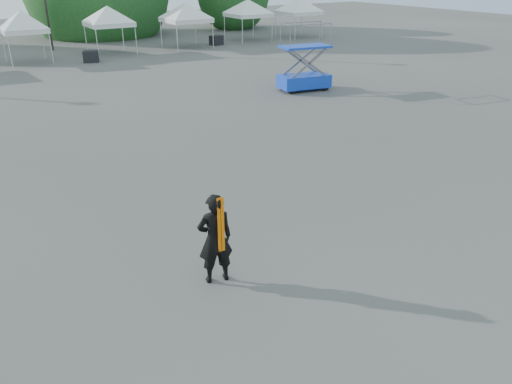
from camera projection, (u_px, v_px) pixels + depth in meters
ground at (227, 234)px, 12.20m from camera, size 120.00×120.00×0.00m
tent_e at (21, 15)px, 32.00m from camera, size 3.81×3.81×3.88m
tent_f at (107, 10)px, 35.40m from camera, size 4.26×4.26×3.88m
tent_g at (185, 6)px, 38.04m from camera, size 4.55×4.55×3.88m
tent_h at (248, 3)px, 41.82m from camera, size 4.46×4.46×3.88m
tent_extra_8 at (299, 1)px, 43.65m from camera, size 4.45×4.45×3.88m
man at (215, 239)px, 10.04m from camera, size 0.80×0.61×1.97m
scissor_lift at (305, 57)px, 25.39m from camera, size 2.78×1.73×3.35m
crate_mid at (91, 57)px, 33.37m from camera, size 1.17×1.05×0.75m
crate_east at (216, 40)px, 40.52m from camera, size 1.11×0.95×0.75m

